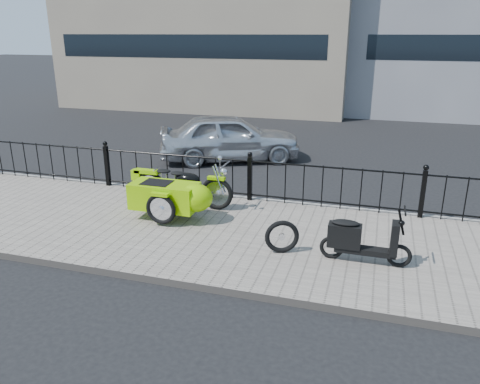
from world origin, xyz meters
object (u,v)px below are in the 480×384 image
(spare_tire, at_px, (282,237))
(motorcycle_sidecar, at_px, (176,194))
(sedan_car, at_px, (230,137))
(scooter, at_px, (359,240))

(spare_tire, bearing_deg, motorcycle_sidecar, 157.50)
(spare_tire, xyz_separation_m, sedan_car, (-2.79, 5.81, 0.28))
(spare_tire, relative_size, sedan_car, 0.14)
(scooter, height_order, sedan_car, sedan_car)
(spare_tire, bearing_deg, scooter, 1.63)
(motorcycle_sidecar, relative_size, spare_tire, 3.98)
(motorcycle_sidecar, bearing_deg, spare_tire, -22.50)
(scooter, xyz_separation_m, sedan_car, (-4.02, 5.78, 0.20))
(motorcycle_sidecar, relative_size, scooter, 1.60)
(motorcycle_sidecar, height_order, spare_tire, motorcycle_sidecar)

